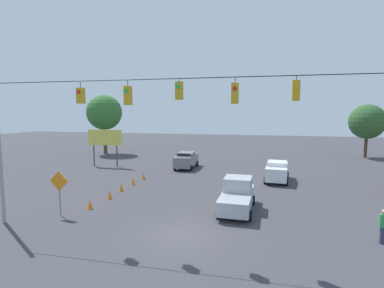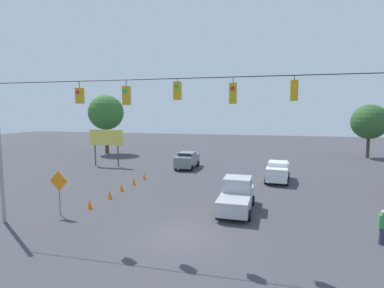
% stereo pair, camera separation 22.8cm
% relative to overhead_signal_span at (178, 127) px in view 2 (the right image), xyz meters
% --- Properties ---
extents(ground_plane, '(140.00, 140.00, 0.00)m').
position_rel_overhead_signal_span_xyz_m(ground_plane, '(0.04, -0.52, -5.75)').
color(ground_plane, '#3D3D42').
extents(overhead_signal_span, '(21.64, 0.38, 8.95)m').
position_rel_overhead_signal_span_xyz_m(overhead_signal_span, '(0.00, 0.00, 0.00)').
color(overhead_signal_span, '#939399').
rests_on(overhead_signal_span, ground_plane).
extents(sedan_grey_withflow_far, '(2.14, 4.50, 1.86)m').
position_rel_overhead_signal_span_xyz_m(sedan_grey_withflow_far, '(4.53, -18.95, -4.78)').
color(sedan_grey_withflow_far, slate).
rests_on(sedan_grey_withflow_far, ground_plane).
extents(sedan_white_oncoming_far, '(2.41, 4.69, 1.86)m').
position_rel_overhead_signal_span_xyz_m(sedan_white_oncoming_far, '(-5.34, -14.63, -4.78)').
color(sedan_white_oncoming_far, silver).
rests_on(sedan_white_oncoming_far, ground_plane).
extents(pickup_truck_silver_crossing_near, '(2.26, 5.09, 2.12)m').
position_rel_overhead_signal_span_xyz_m(pickup_truck_silver_crossing_near, '(-2.38, -5.40, -4.78)').
color(pickup_truck_silver_crossing_near, '#A8AAB2').
rests_on(pickup_truck_silver_crossing_near, ground_plane).
extents(traffic_cone_nearest, '(0.34, 0.34, 0.66)m').
position_rel_overhead_signal_span_xyz_m(traffic_cone_nearest, '(7.22, -3.36, -5.42)').
color(traffic_cone_nearest, orange).
rests_on(traffic_cone_nearest, ground_plane).
extents(traffic_cone_second, '(0.34, 0.34, 0.66)m').
position_rel_overhead_signal_span_xyz_m(traffic_cone_second, '(7.09, -5.79, -5.42)').
color(traffic_cone_second, orange).
rests_on(traffic_cone_second, ground_plane).
extents(traffic_cone_third, '(0.34, 0.34, 0.66)m').
position_rel_overhead_signal_span_xyz_m(traffic_cone_third, '(7.23, -7.97, -5.42)').
color(traffic_cone_third, orange).
rests_on(traffic_cone_third, ground_plane).
extents(traffic_cone_fourth, '(0.34, 0.34, 0.66)m').
position_rel_overhead_signal_span_xyz_m(traffic_cone_fourth, '(7.20, -10.21, -5.42)').
color(traffic_cone_fourth, orange).
rests_on(traffic_cone_fourth, ground_plane).
extents(traffic_cone_fifth, '(0.34, 0.34, 0.66)m').
position_rel_overhead_signal_span_xyz_m(traffic_cone_fifth, '(7.09, -12.35, -5.42)').
color(traffic_cone_fifth, orange).
rests_on(traffic_cone_fifth, ground_plane).
extents(roadside_billboard, '(4.29, 0.16, 4.38)m').
position_rel_overhead_signal_span_xyz_m(roadside_billboard, '(14.19, -17.87, -2.56)').
color(roadside_billboard, '#4C473D').
rests_on(roadside_billboard, ground_plane).
extents(work_zone_sign, '(1.27, 0.06, 2.84)m').
position_rel_overhead_signal_span_xyz_m(work_zone_sign, '(8.30, -1.79, -3.77)').
color(work_zone_sign, slate).
rests_on(work_zone_sign, ground_plane).
extents(pedestrian, '(0.40, 0.28, 1.74)m').
position_rel_overhead_signal_span_xyz_m(pedestrian, '(-9.81, -1.93, -4.87)').
color(pedestrian, '#2D334C').
rests_on(pedestrian, ground_plane).
extents(tree_horizon_left, '(4.83, 4.83, 7.52)m').
position_rel_overhead_signal_span_xyz_m(tree_horizon_left, '(-18.19, -32.41, -0.67)').
color(tree_horizon_left, '#4C3823').
rests_on(tree_horizon_left, ground_plane).
extents(tree_horizon_right, '(5.35, 5.35, 9.05)m').
position_rel_overhead_signal_span_xyz_m(tree_horizon_right, '(19.76, -27.77, 0.58)').
color(tree_horizon_right, '#4C3823').
rests_on(tree_horizon_right, ground_plane).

